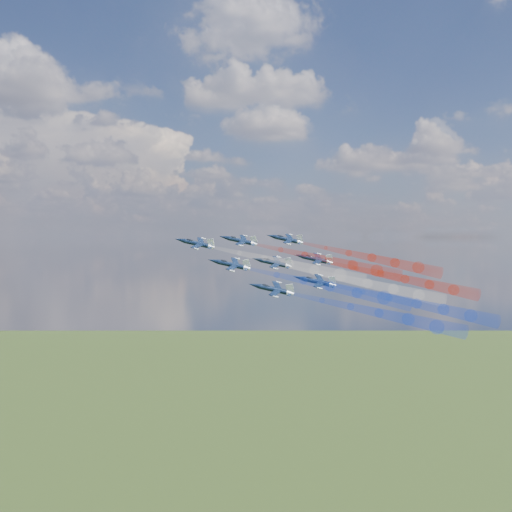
{
  "coord_description": "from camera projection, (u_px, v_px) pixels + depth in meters",
  "views": [
    {
      "loc": [
        -38.12,
        -184.98,
        156.67
      ],
      "look_at": [
        -12.69,
        -16.28,
        151.27
      ],
      "focal_mm": 41.93,
      "sensor_mm": 36.0,
      "label": 1
    }
  ],
  "objects": [
    {
      "name": "jet_inner_left",
      "position": [
        231.0,
        265.0,
        161.28
      ],
      "size": [
        14.47,
        12.37,
        8.57
      ],
      "primitive_type": null,
      "rotation": [
        0.23,
        -0.32,
        1.29
      ],
      "color": "black"
    },
    {
      "name": "trail_outer_right",
      "position": [
        372.0,
        258.0,
        186.25
      ],
      "size": [
        43.54,
        13.98,
        14.33
      ],
      "primitive_type": null,
      "rotation": [
        0.23,
        -0.32,
        1.29
      ],
      "color": "red"
    },
    {
      "name": "trail_center_third",
      "position": [
        368.0,
        284.0,
        168.5
      ],
      "size": [
        43.54,
        13.98,
        14.33
      ],
      "primitive_type": null,
      "rotation": [
        0.23,
        -0.32,
        1.29
      ],
      "color": "white"
    },
    {
      "name": "trail_rear_left",
      "position": [
        416.0,
        304.0,
        159.5
      ],
      "size": [
        43.54,
        13.98,
        14.33
      ],
      "primitive_type": null,
      "rotation": [
        0.23,
        -0.32,
        1.29
      ],
      "color": "blue"
    },
    {
      "name": "jet_outer_right",
      "position": [
        286.0,
        239.0,
        187.64
      ],
      "size": [
        14.47,
        12.37,
        8.57
      ],
      "primitive_type": null,
      "rotation": [
        0.23,
        -0.32,
        1.29
      ],
      "color": "black"
    },
    {
      "name": "trail_rear_right",
      "position": [
        405.0,
        279.0,
        177.07
      ],
      "size": [
        43.54,
        13.98,
        14.33
      ],
      "primitive_type": null,
      "rotation": [
        0.23,
        -0.32,
        1.29
      ],
      "color": "red"
    },
    {
      "name": "jet_center_third",
      "position": [
        273.0,
        263.0,
        169.89
      ],
      "size": [
        14.47,
        12.37,
        8.57
      ],
      "primitive_type": null,
      "rotation": [
        0.23,
        -0.32,
        1.29
      ],
      "color": "black"
    },
    {
      "name": "trail_lead",
      "position": [
        289.0,
        264.0,
        169.82
      ],
      "size": [
        43.54,
        13.98,
        14.33
      ],
      "primitive_type": null,
      "rotation": [
        0.23,
        -0.32,
        1.29
      ],
      "color": "white"
    },
    {
      "name": "jet_rear_left",
      "position": [
        316.0,
        282.0,
        160.89
      ],
      "size": [
        14.47,
        12.37,
        8.57
      ],
      "primitive_type": null,
      "rotation": [
        0.23,
        -0.32,
        1.29
      ],
      "color": "black"
    },
    {
      "name": "trail_inner_left",
      "position": [
        330.0,
        287.0,
        159.89
      ],
      "size": [
        43.54,
        13.98,
        14.33
      ],
      "primitive_type": null,
      "rotation": [
        0.23,
        -0.32,
        1.29
      ],
      "color": "blue"
    },
    {
      "name": "trail_outer_left",
      "position": [
        379.0,
        313.0,
        149.91
      ],
      "size": [
        43.54,
        13.98,
        14.33
      ],
      "primitive_type": null,
      "rotation": [
        0.23,
        -0.32,
        1.29
      ],
      "color": "blue"
    },
    {
      "name": "jet_rear_right",
      "position": [
        315.0,
        259.0,
        178.46
      ],
      "size": [
        14.47,
        12.37,
        8.57
      ],
      "primitive_type": null,
      "rotation": [
        0.23,
        -0.32,
        1.29
      ],
      "color": "black"
    },
    {
      "name": "trail_inner_right",
      "position": [
        329.0,
        260.0,
        178.45
      ],
      "size": [
        43.54,
        13.98,
        14.33
      ],
      "primitive_type": null,
      "rotation": [
        0.23,
        -0.32,
        1.29
      ],
      "color": "red"
    },
    {
      "name": "jet_outer_left",
      "position": [
        273.0,
        289.0,
        151.3
      ],
      "size": [
        14.47,
        12.37,
        8.57
      ],
      "primitive_type": null,
      "rotation": [
        0.23,
        -0.32,
        1.29
      ],
      "color": "black"
    },
    {
      "name": "jet_lead",
      "position": [
        196.0,
        244.0,
        171.21
      ],
      "size": [
        14.47,
        12.37,
        8.57
      ],
      "primitive_type": null,
      "rotation": [
        0.23,
        -0.32,
        1.29
      ],
      "color": "black"
    },
    {
      "name": "jet_inner_right",
      "position": [
        240.0,
        241.0,
        179.84
      ],
      "size": [
        14.47,
        12.37,
        8.57
      ],
      "primitive_type": null,
      "rotation": [
        0.23,
        -0.32,
        1.29
      ],
      "color": "black"
    }
  ]
}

